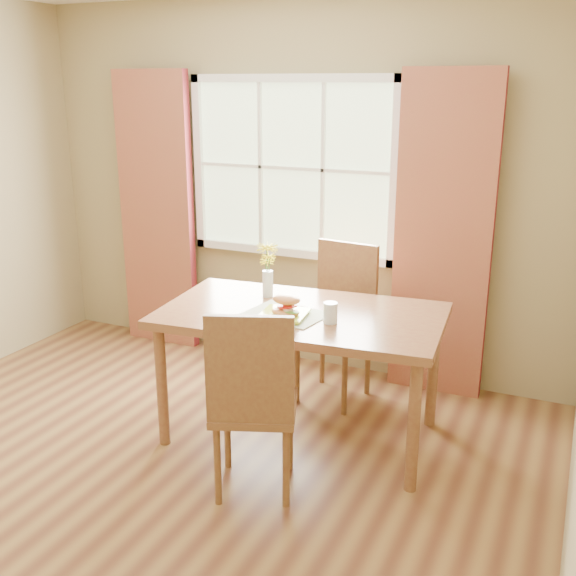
# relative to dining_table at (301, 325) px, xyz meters

# --- Properties ---
(room) EXTENTS (4.24, 3.84, 2.74)m
(room) POSITION_rel_dining_table_xyz_m (-0.54, -0.80, 0.63)
(room) COLOR brown
(room) RESTS_ON ground
(window) EXTENTS (1.62, 0.06, 1.32)m
(window) POSITION_rel_dining_table_xyz_m (-0.54, 1.07, 0.78)
(window) COLOR beige
(window) RESTS_ON room
(curtain_left) EXTENTS (0.65, 0.08, 2.20)m
(curtain_left) POSITION_rel_dining_table_xyz_m (-1.69, 0.98, 0.38)
(curtain_left) COLOR maroon
(curtain_left) RESTS_ON room
(curtain_right) EXTENTS (0.65, 0.08, 2.20)m
(curtain_right) POSITION_rel_dining_table_xyz_m (0.61, 0.98, 0.38)
(curtain_right) COLOR maroon
(curtain_right) RESTS_ON room
(dining_table) EXTENTS (1.73, 1.08, 0.81)m
(dining_table) POSITION_rel_dining_table_xyz_m (0.00, 0.00, 0.00)
(dining_table) COLOR brown
(dining_table) RESTS_ON room
(chair_near) EXTENTS (0.56, 0.56, 1.05)m
(chair_near) POSITION_rel_dining_table_xyz_m (0.03, -0.70, -0.15)
(chair_near) COLOR brown
(chair_near) RESTS_ON room
(chair_far) EXTENTS (0.49, 0.49, 1.07)m
(chair_far) POSITION_rel_dining_table_xyz_m (0.01, 0.65, -0.14)
(chair_far) COLOR brown
(chair_far) RESTS_ON room
(placemat) EXTENTS (0.50, 0.40, 0.01)m
(placemat) POSITION_rel_dining_table_xyz_m (-0.06, -0.09, 0.09)
(placemat) COLOR beige
(placemat) RESTS_ON dining_table
(plate) EXTENTS (0.29, 0.29, 0.01)m
(plate) POSITION_rel_dining_table_xyz_m (-0.05, -0.14, 0.10)
(plate) COLOR #BED234
(plate) RESTS_ON placemat
(croissant_sandwich) EXTENTS (0.18, 0.12, 0.13)m
(croissant_sandwich) POSITION_rel_dining_table_xyz_m (-0.03, -0.16, 0.16)
(croissant_sandwich) COLOR #E8984F
(croissant_sandwich) RESTS_ON plate
(water_glass) EXTENTS (0.08, 0.08, 0.12)m
(water_glass) POSITION_rel_dining_table_xyz_m (0.22, -0.11, 0.14)
(water_glass) COLOR silver
(water_glass) RESTS_ON dining_table
(flower_vase) EXTENTS (0.14, 0.14, 0.34)m
(flower_vase) POSITION_rel_dining_table_xyz_m (-0.31, 0.18, 0.29)
(flower_vase) COLOR silver
(flower_vase) RESTS_ON dining_table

